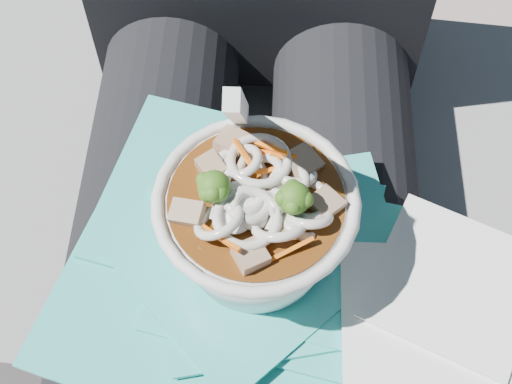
{
  "coord_description": "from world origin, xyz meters",
  "views": [
    {
      "loc": [
        0.02,
        -0.28,
        1.13
      ],
      "look_at": [
        0.01,
        -0.03,
        0.72
      ],
      "focal_mm": 50.0,
      "sensor_mm": 36.0,
      "label": 1
    }
  ],
  "objects_px": {
    "plastic_bag": "(252,274)",
    "stone_ledge": "(254,259)",
    "person_body": "(251,164)",
    "udon_bowl": "(256,219)",
    "lap": "(246,262)"
  },
  "relations": [
    {
      "from": "person_body",
      "to": "plastic_bag",
      "type": "distance_m",
      "value": 0.15
    },
    {
      "from": "person_body",
      "to": "udon_bowl",
      "type": "relative_size",
      "value": 5.27
    },
    {
      "from": "person_body",
      "to": "plastic_bag",
      "type": "bearing_deg",
      "value": -86.62
    },
    {
      "from": "person_body",
      "to": "udon_bowl",
      "type": "bearing_deg",
      "value": -85.14
    },
    {
      "from": "plastic_bag",
      "to": "udon_bowl",
      "type": "relative_size",
      "value": 1.93
    },
    {
      "from": "plastic_bag",
      "to": "person_body",
      "type": "bearing_deg",
      "value": 93.38
    },
    {
      "from": "stone_ledge",
      "to": "person_body",
      "type": "xyz_separation_m",
      "value": [
        -0.0,
        -0.06,
        0.33
      ]
    },
    {
      "from": "stone_ledge",
      "to": "plastic_bag",
      "type": "bearing_deg",
      "value": -87.6
    },
    {
      "from": "stone_ledge",
      "to": "person_body",
      "type": "relative_size",
      "value": 0.99
    },
    {
      "from": "plastic_bag",
      "to": "stone_ledge",
      "type": "bearing_deg",
      "value": 92.4
    },
    {
      "from": "stone_ledge",
      "to": "plastic_bag",
      "type": "relative_size",
      "value": 2.7
    },
    {
      "from": "stone_ledge",
      "to": "udon_bowl",
      "type": "bearing_deg",
      "value": -86.68
    },
    {
      "from": "lap",
      "to": "person_body",
      "type": "relative_size",
      "value": 0.47
    },
    {
      "from": "plastic_bag",
      "to": "lap",
      "type": "bearing_deg",
      "value": 99.81
    },
    {
      "from": "plastic_bag",
      "to": "udon_bowl",
      "type": "xyz_separation_m",
      "value": [
        0.0,
        0.02,
        0.06
      ]
    }
  ]
}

